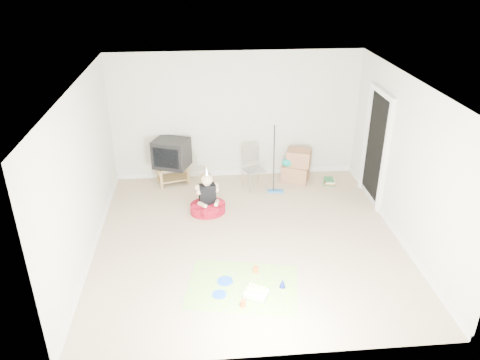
{
  "coord_description": "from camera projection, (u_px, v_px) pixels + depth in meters",
  "views": [
    {
      "loc": [
        -0.7,
        -6.48,
        4.32
      ],
      "look_at": [
        -0.1,
        0.4,
        0.9
      ],
      "focal_mm": 35.0,
      "sensor_mm": 36.0,
      "label": 1
    }
  ],
  "objects": [
    {
      "name": "folding_chair",
      "position": [
        254.0,
        170.0,
        9.24
      ],
      "size": [
        0.47,
        0.46,
        0.83
      ],
      "color": "#9A9BA0",
      "rests_on": "ground"
    },
    {
      "name": "blue_plate_near",
      "position": [
        225.0,
        281.0,
        6.76
      ],
      "size": [
        0.24,
        0.24,
        0.01
      ],
      "primitive_type": "cylinder",
      "rotation": [
        0.0,
        0.0,
        -0.06
      ],
      "color": "blue",
      "rests_on": "party_mat"
    },
    {
      "name": "tv_stand",
      "position": [
        173.0,
        173.0,
        9.51
      ],
      "size": [
        0.7,
        0.53,
        0.39
      ],
      "color": "olive",
      "rests_on": "ground"
    },
    {
      "name": "party_mat",
      "position": [
        243.0,
        286.0,
        6.67
      ],
      "size": [
        1.74,
        1.4,
        0.01
      ],
      "primitive_type": "cube",
      "rotation": [
        0.0,
        0.0,
        -0.19
      ],
      "color": "#ED3286",
      "rests_on": "ground"
    },
    {
      "name": "blue_plate_far",
      "position": [
        219.0,
        294.0,
        6.49
      ],
      "size": [
        0.21,
        0.21,
        0.01
      ],
      "primitive_type": "cylinder",
      "rotation": [
        0.0,
        0.0,
        -0.04
      ],
      "color": "blue",
      "rests_on": "party_mat"
    },
    {
      "name": "orange_cup_near",
      "position": [
        256.0,
        269.0,
        6.94
      ],
      "size": [
        0.09,
        0.09,
        0.09
      ],
      "primitive_type": "cylinder",
      "rotation": [
        0.0,
        0.0,
        0.15
      ],
      "color": "#EC581A",
      "rests_on": "party_mat"
    },
    {
      "name": "doorway_recess",
      "position": [
        376.0,
        149.0,
        8.57
      ],
      "size": [
        0.02,
        0.9,
        2.05
      ],
      "primitive_type": "cube",
      "color": "black",
      "rests_on": "ground"
    },
    {
      "name": "ground",
      "position": [
        248.0,
        239.0,
        7.76
      ],
      "size": [
        5.0,
        5.0,
        0.0
      ],
      "primitive_type": "plane",
      "color": "tan",
      "rests_on": "ground"
    },
    {
      "name": "crt_tv",
      "position": [
        172.0,
        153.0,
        9.32
      ],
      "size": [
        0.81,
        0.74,
        0.56
      ],
      "primitive_type": "cube",
      "rotation": [
        0.0,
        0.0,
        -0.38
      ],
      "color": "black",
      "rests_on": "tv_stand"
    },
    {
      "name": "orange_cup_far",
      "position": [
        243.0,
        304.0,
        6.27
      ],
      "size": [
        0.08,
        0.08,
        0.09
      ],
      "primitive_type": "cylinder",
      "rotation": [
        0.0,
        0.0,
        0.09
      ],
      "color": "#EC581A",
      "rests_on": "party_mat"
    },
    {
      "name": "blue_party_hat",
      "position": [
        283.0,
        283.0,
        6.62
      ],
      "size": [
        0.11,
        0.11,
        0.14
      ],
      "primitive_type": "cone",
      "rotation": [
        0.0,
        0.0,
        0.14
      ],
      "color": "#1826A9",
      "rests_on": "party_mat"
    },
    {
      "name": "floor_mop",
      "position": [
        276.0,
        180.0,
        9.15
      ],
      "size": [
        0.32,
        0.42,
        1.26
      ],
      "color": "#246BB8",
      "rests_on": "ground"
    },
    {
      "name": "seated_woman",
      "position": [
        208.0,
        203.0,
        8.46
      ],
      "size": [
        0.75,
        0.75,
        0.92
      ],
      "color": "maroon",
      "rests_on": "ground"
    },
    {
      "name": "birthday_cake",
      "position": [
        256.0,
        294.0,
        6.45
      ],
      "size": [
        0.38,
        0.36,
        0.15
      ],
      "color": "white",
      "rests_on": "party_mat"
    },
    {
      "name": "cardboard_boxes",
      "position": [
        296.0,
        166.0,
        9.58
      ],
      "size": [
        0.66,
        0.58,
        0.67
      ],
      "color": "#9B6B4B",
      "rests_on": "ground"
    },
    {
      "name": "book_pile",
      "position": [
        330.0,
        181.0,
        9.57
      ],
      "size": [
        0.3,
        0.33,
        0.12
      ],
      "color": "#246C39",
      "rests_on": "ground"
    }
  ]
}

